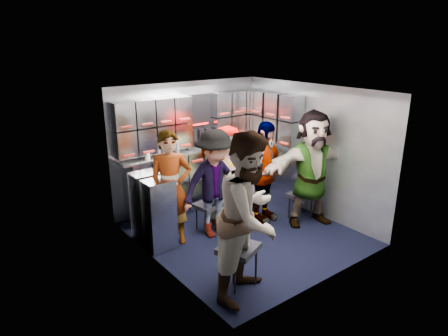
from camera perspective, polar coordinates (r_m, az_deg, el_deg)
floor at (r=6.00m, az=2.93°, el=-9.32°), size 3.00×3.00×0.00m
wall_back at (r=6.77m, az=-5.13°, el=3.34°), size 2.80×0.04×2.10m
wall_left at (r=4.86m, az=-9.62°, el=-2.76°), size 0.04×3.00×2.10m
wall_right at (r=6.56m, az=12.49°, el=2.51°), size 0.04×3.00×2.10m
ceiling at (r=5.38m, az=3.29°, el=10.99°), size 2.80×3.00×0.02m
cart_bank_back at (r=6.76m, az=-4.05°, el=-1.57°), size 2.68×0.38×0.99m
cart_bank_left at (r=5.62m, az=-10.13°, el=-5.98°), size 0.38×0.76×0.99m
counter at (r=6.61m, az=-4.15°, el=2.68°), size 2.68×0.42×0.03m
locker_bank_back at (r=6.55m, az=-4.53°, el=6.81°), size 2.68×0.28×0.82m
locker_bank_right at (r=6.82m, az=7.43°, el=7.16°), size 0.28×1.00×0.82m
right_cabinet at (r=7.00m, az=7.68°, el=-0.96°), size 0.28×1.20×1.00m
coffee_niche at (r=6.70m, az=-3.51°, el=6.90°), size 0.46×0.16×0.84m
red_latch_strip at (r=6.48m, az=-3.15°, el=1.16°), size 2.60×0.02×0.03m
jump_seat_near_left at (r=4.67m, az=2.08°, el=-11.68°), size 0.54×0.53×0.50m
jump_seat_mid_left at (r=5.96m, az=-2.29°, el=-5.52°), size 0.41×0.39×0.43m
jump_seat_center at (r=6.34m, az=-0.48°, el=-3.86°), size 0.48×0.47×0.45m
jump_seat_mid_right at (r=6.41m, az=4.47°, el=-3.75°), size 0.42×0.40×0.44m
jump_seat_near_right at (r=6.44m, az=10.94°, el=-4.01°), size 0.39×0.37×0.43m
attendant_standing at (r=5.50m, az=-7.64°, el=-2.92°), size 0.70×0.61×1.61m
attendant_arc_a at (r=4.32m, az=3.67°, el=-6.91°), size 1.12×1.02×1.87m
attendant_arc_b at (r=5.67m, az=-1.29°, el=-2.29°), size 1.07×0.67×1.58m
attendant_arc_c at (r=6.07m, az=0.52°, el=-1.08°), size 0.87×0.72×1.54m
attendant_arc_d at (r=6.14m, az=5.68°, el=-0.67°), size 1.00×0.58×1.60m
attendant_arc_e at (r=6.16m, az=12.45°, el=-0.07°), size 1.73×1.10×1.78m
bottle_left at (r=6.34m, az=-6.69°, el=3.33°), size 0.07×0.07×0.26m
bottle_mid at (r=6.19m, az=-9.35°, el=2.86°), size 0.07×0.07×0.27m
bottle_right at (r=6.97m, az=1.43°, el=4.76°), size 0.07×0.07×0.26m
cup_left at (r=6.11m, az=-10.88°, el=1.77°), size 0.08×0.08×0.10m
cup_right at (r=7.13m, az=2.98°, el=4.35°), size 0.08×0.08×0.09m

